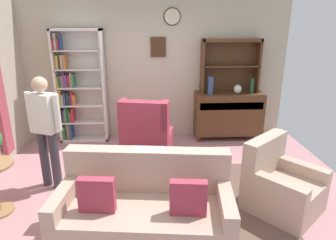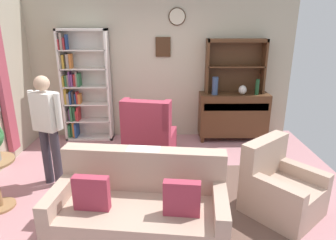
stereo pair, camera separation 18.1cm
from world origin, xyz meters
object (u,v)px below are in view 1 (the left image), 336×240
object	(u,v)px
wingback_chair	(147,137)
person_reading	(45,125)
sideboard_hutch	(230,58)
bookshelf	(77,88)
vase_tall	(211,85)
couch_floral	(145,211)
armchair_floral	(281,187)
book_stack	(166,156)
sideboard	(228,113)
coffee_table	(157,165)
bottle_wine	(252,86)
vase_round	(238,89)

from	to	relation	value
wingback_chair	person_reading	distance (m)	1.65
sideboard_hutch	bookshelf	bearing A→B (deg)	-179.52
vase_tall	couch_floral	xyz separation A→B (m)	(-1.20, -2.69, -0.77)
armchair_floral	book_stack	size ratio (longest dim) A/B	4.94
sideboard	person_reading	size ratio (longest dim) A/B	0.83
sideboard	coffee_table	bearing A→B (deg)	-128.61
couch_floral	sideboard_hutch	bearing A→B (deg)	61.19
bookshelf	book_stack	distance (m)	2.49
sideboard	book_stack	size ratio (longest dim) A/B	5.95
bottle_wine	person_reading	world-z (taller)	person_reading
vase_round	couch_floral	distance (m)	3.28
sideboard	vase_tall	world-z (taller)	vase_tall
person_reading	coffee_table	world-z (taller)	person_reading
sideboard_hutch	coffee_table	world-z (taller)	sideboard_hutch
vase_tall	book_stack	xyz separation A→B (m)	(-0.93, -1.68, -0.62)
vase_tall	bottle_wine	bearing A→B (deg)	-0.66
couch_floral	armchair_floral	xyz separation A→B (m)	(1.65, 0.41, -0.02)
armchair_floral	person_reading	size ratio (longest dim) A/B	0.69
vase_round	person_reading	xyz separation A→B (m)	(-3.04, -1.60, -0.10)
sideboard	bottle_wine	distance (m)	0.69
sideboard_hutch	vase_tall	distance (m)	0.64
bookshelf	bottle_wine	world-z (taller)	bookshelf
person_reading	book_stack	distance (m)	1.66
vase_round	coffee_table	xyz separation A→B (m)	(-1.57, -1.74, -0.65)
bookshelf	wingback_chair	xyz separation A→B (m)	(1.30, -0.92, -0.65)
armchair_floral	person_reading	world-z (taller)	person_reading
vase_tall	couch_floral	world-z (taller)	vase_tall
armchair_floral	coffee_table	size ratio (longest dim) A/B	1.35
bookshelf	sideboard_hutch	size ratio (longest dim) A/B	1.91
sideboard	bottle_wine	xyz separation A→B (m)	(0.39, -0.09, 0.56)
vase_round	book_stack	distance (m)	2.29
bookshelf	coffee_table	xyz separation A→B (m)	(1.44, -1.89, -0.68)
coffee_table	book_stack	size ratio (longest dim) A/B	3.66
sideboard_hutch	book_stack	xyz separation A→B (m)	(-1.32, -1.87, -1.10)
sideboard_hutch	wingback_chair	distance (m)	2.19
bookshelf	sideboard	distance (m)	2.93
vase_tall	vase_round	distance (m)	0.53
bottle_wine	armchair_floral	distance (m)	2.43
couch_floral	armchair_floral	size ratio (longest dim) A/B	1.75
sideboard	vase_round	world-z (taller)	vase_round
armchair_floral	person_reading	bearing A→B (deg)	166.80
vase_tall	book_stack	world-z (taller)	vase_tall
sideboard	vase_tall	xyz separation A→B (m)	(-0.39, -0.08, 0.58)
couch_floral	armchair_floral	bearing A→B (deg)	13.95
sideboard	armchair_floral	xyz separation A→B (m)	(0.07, -2.36, -0.22)
sideboard	couch_floral	bearing A→B (deg)	-119.75
sideboard	coffee_table	size ratio (longest dim) A/B	1.62
bookshelf	wingback_chair	world-z (taller)	bookshelf
bookshelf	wingback_chair	size ratio (longest dim) A/B	2.00
vase_round	bottle_wine	distance (m)	0.27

